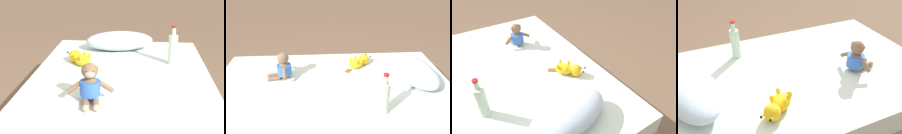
{
  "view_description": "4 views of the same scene",
  "coord_description": "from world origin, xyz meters",
  "views": [
    {
      "loc": [
        0.13,
        -2.29,
        1.27
      ],
      "look_at": [
        -0.07,
        0.04,
        0.47
      ],
      "focal_mm": 56.07,
      "sensor_mm": 36.0,
      "label": 1
    },
    {
      "loc": [
        1.68,
        -0.06,
        1.43
      ],
      "look_at": [
        -0.09,
        0.05,
        0.53
      ],
      "focal_mm": 38.03,
      "sensor_mm": 36.0,
      "label": 2
    },
    {
      "loc": [
        0.43,
        1.4,
        1.51
      ],
      "look_at": [
        -0.31,
        0.24,
        0.47
      ],
      "focal_mm": 32.87,
      "sensor_mm": 36.0,
      "label": 3
    },
    {
      "loc": [
        -1.31,
        0.63,
        1.41
      ],
      "look_at": [
        -0.06,
        0.06,
        0.5
      ],
      "focal_mm": 38.71,
      "sensor_mm": 36.0,
      "label": 4
    }
  ],
  "objects": [
    {
      "name": "bed",
      "position": [
        0.0,
        0.0,
        0.2
      ],
      "size": [
        1.3,
        2.05,
        0.41
      ],
      "color": "#846647",
      "rests_on": "ground_plane"
    },
    {
      "name": "plush_monkey",
      "position": [
        -0.16,
        -0.42,
        0.51
      ],
      "size": [
        0.29,
        0.24,
        0.24
      ],
      "color": "brown",
      "rests_on": "bed"
    },
    {
      "name": "plush_yellow_creature",
      "position": [
        -0.34,
        0.27,
        0.46
      ],
      "size": [
        0.26,
        0.28,
        0.1
      ],
      "color": "yellow",
      "rests_on": "bed"
    },
    {
      "name": "ground_plane",
      "position": [
        0.0,
        0.0,
        0.0
      ],
      "size": [
        16.0,
        16.0,
        0.0
      ],
      "primitive_type": "plane",
      "color": "brown"
    },
    {
      "name": "glass_bottle",
      "position": [
        0.38,
        0.33,
        0.53
      ],
      "size": [
        0.07,
        0.07,
        0.3
      ],
      "color": "#B2D1B7",
      "rests_on": "bed"
    },
    {
      "name": "pillow",
      "position": [
        -0.05,
        0.7,
        0.49
      ],
      "size": [
        0.63,
        0.4,
        0.16
      ],
      "color": "silver",
      "rests_on": "bed"
    }
  ]
}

